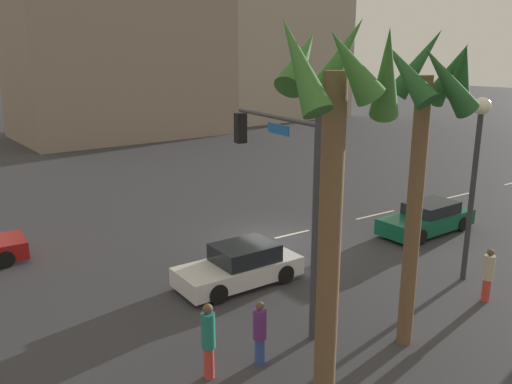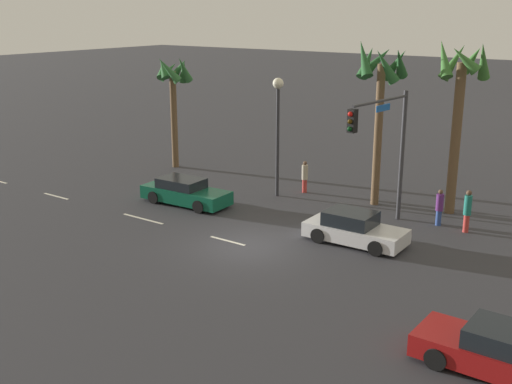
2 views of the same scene
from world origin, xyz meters
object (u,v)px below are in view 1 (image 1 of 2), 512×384
(palm_tree_0, at_px, (333,140))
(car_2, at_px, (240,266))
(traffic_signal, at_px, (285,180))
(palm_tree_2, at_px, (424,111))
(building_3, at_px, (119,48))
(car_1, at_px, (427,219))
(pedestrian_2, at_px, (208,339))
(streetlamp, at_px, (476,155))
(pedestrian_1, at_px, (488,274))
(pedestrian_0, at_px, (260,332))

(palm_tree_0, bearing_deg, car_2, -106.25)
(traffic_signal, height_order, palm_tree_2, palm_tree_2)
(palm_tree_0, bearing_deg, building_3, -104.07)
(car_2, relative_size, palm_tree_0, 0.52)
(car_1, height_order, pedestrian_2, pedestrian_2)
(traffic_signal, bearing_deg, palm_tree_0, 65.36)
(car_2, xyz_separation_m, palm_tree_0, (1.88, 6.46, 5.29))
(pedestrian_2, bearing_deg, streetlamp, -179.28)
(car_2, bearing_deg, pedestrian_1, 136.82)
(car_2, height_order, palm_tree_0, palm_tree_0)
(pedestrian_1, height_order, palm_tree_2, palm_tree_2)
(pedestrian_0, xyz_separation_m, pedestrian_1, (-7.84, 1.08, 0.02))
(building_3, bearing_deg, traffic_signal, 73.37)
(palm_tree_0, height_order, palm_tree_2, palm_tree_0)
(palm_tree_2, bearing_deg, pedestrian_0, -19.09)
(car_2, distance_m, palm_tree_0, 8.56)
(car_1, relative_size, pedestrian_1, 2.75)
(traffic_signal, xyz_separation_m, palm_tree_2, (-1.81, 3.10, 2.08))
(pedestrian_1, xyz_separation_m, pedestrian_2, (9.16, -1.27, 0.12))
(traffic_signal, xyz_separation_m, pedestrian_0, (2.03, 1.77, -3.21))
(car_1, height_order, traffic_signal, traffic_signal)
(pedestrian_0, height_order, pedestrian_2, pedestrian_2)
(streetlamp, distance_m, pedestrian_1, 3.80)
(palm_tree_2, bearing_deg, car_2, -72.92)
(streetlamp, distance_m, pedestrian_2, 10.55)
(pedestrian_0, bearing_deg, traffic_signal, -138.84)
(pedestrian_0, distance_m, building_3, 41.61)
(car_1, xyz_separation_m, palm_tree_2, (7.84, 5.59, 5.57))
(car_1, height_order, pedestrian_1, pedestrian_1)
(pedestrian_1, relative_size, palm_tree_2, 0.21)
(pedestrian_2, distance_m, palm_tree_0, 5.63)
(streetlamp, xyz_separation_m, pedestrian_2, (10.01, 0.13, -3.31))
(palm_tree_0, bearing_deg, pedestrian_2, -56.65)
(car_2, distance_m, streetlamp, 8.55)
(car_1, bearing_deg, pedestrian_0, 20.06)
(pedestrian_2, height_order, building_3, building_3)
(car_2, xyz_separation_m, palm_tree_2, (-1.73, 5.63, 5.56))
(pedestrian_0, relative_size, pedestrian_2, 0.88)
(car_1, relative_size, streetlamp, 0.77)
(car_2, distance_m, palm_tree_2, 8.10)
(traffic_signal, height_order, palm_tree_0, palm_tree_0)
(palm_tree_2, bearing_deg, palm_tree_0, 12.96)
(traffic_signal, xyz_separation_m, pedestrian_1, (-5.81, 2.85, -3.19))
(streetlamp, bearing_deg, car_1, -127.16)
(streetlamp, bearing_deg, pedestrian_1, 58.64)
(streetlamp, height_order, palm_tree_2, palm_tree_2)
(car_2, distance_m, pedestrian_2, 5.37)
(car_2, relative_size, streetlamp, 0.69)
(car_1, height_order, pedestrian_0, pedestrian_0)
(car_1, distance_m, palm_tree_2, 11.12)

